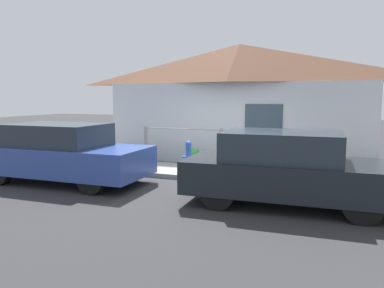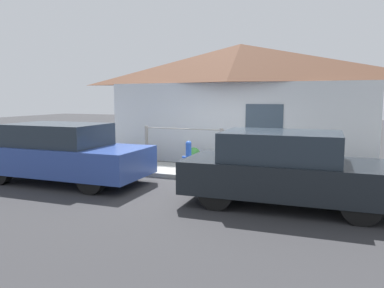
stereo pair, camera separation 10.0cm
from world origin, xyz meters
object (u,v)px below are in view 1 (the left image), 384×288
(potted_plant_near_hydrant, at_px, (193,156))
(potted_plant_by_fence, at_px, (132,156))
(car_right, at_px, (288,169))
(car_left, at_px, (62,153))
(fire_hydrant, at_px, (188,156))

(potted_plant_near_hydrant, relative_size, potted_plant_by_fence, 1.27)
(car_right, distance_m, potted_plant_near_hydrant, 3.97)
(car_left, xyz_separation_m, potted_plant_by_fence, (0.59, 2.36, -0.37))
(fire_hydrant, distance_m, potted_plant_by_fence, 2.20)
(car_left, height_order, fire_hydrant, car_left)
(car_left, bearing_deg, car_right, -1.17)
(car_left, height_order, car_right, car_left)
(fire_hydrant, xyz_separation_m, potted_plant_near_hydrant, (-0.22, 0.92, -0.14))
(fire_hydrant, xyz_separation_m, potted_plant_by_fence, (-2.08, 0.67, -0.21))
(car_right, relative_size, potted_plant_by_fence, 9.46)
(potted_plant_near_hydrant, bearing_deg, potted_plant_by_fence, -172.43)
(car_left, distance_m, potted_plant_near_hydrant, 3.59)
(fire_hydrant, bearing_deg, potted_plant_near_hydrant, 103.79)
(car_left, relative_size, potted_plant_by_fence, 9.91)
(car_right, height_order, potted_plant_by_fence, car_right)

